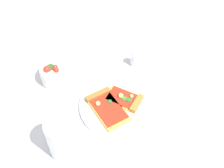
% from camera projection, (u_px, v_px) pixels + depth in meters
% --- Properties ---
extents(ground_plane, '(2.40, 2.40, 0.00)m').
position_uv_depth(ground_plane, '(111.00, 104.00, 0.95)').
color(ground_plane, silver).
rests_on(ground_plane, ground).
extents(plate, '(0.27, 0.27, 0.01)m').
position_uv_depth(plate, '(120.00, 105.00, 0.94)').
color(plate, white).
rests_on(plate, ground_plane).
extents(pizza_slice_near, '(0.13, 0.14, 0.02)m').
position_uv_depth(pizza_slice_near, '(126.00, 99.00, 0.94)').
color(pizza_slice_near, '#E5B256').
rests_on(pizza_slice_near, plate).
extents(pizza_slice_far, '(0.11, 0.16, 0.02)m').
position_uv_depth(pizza_slice_far, '(106.00, 106.00, 0.92)').
color(pizza_slice_far, gold).
rests_on(pizza_slice_far, plate).
extents(salad_bowl, '(0.11, 0.11, 0.08)m').
position_uv_depth(salad_bowl, '(56.00, 74.00, 1.00)').
color(salad_bowl, white).
rests_on(salad_bowl, ground_plane).
extents(soda_glass, '(0.08, 0.08, 0.14)m').
position_uv_depth(soda_glass, '(62.00, 140.00, 0.79)').
color(soda_glass, silver).
rests_on(soda_glass, ground_plane).
extents(paper_napkin, '(0.16, 0.16, 0.00)m').
position_uv_depth(paper_napkin, '(170.00, 62.00, 1.09)').
color(paper_napkin, white).
rests_on(paper_napkin, ground_plane).
extents(pepper_shaker, '(0.03, 0.03, 0.06)m').
position_uv_depth(pepper_shaker, '(135.00, 58.00, 1.06)').
color(pepper_shaker, silver).
rests_on(pepper_shaker, ground_plane).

